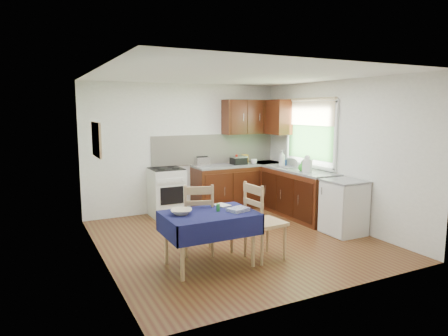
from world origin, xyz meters
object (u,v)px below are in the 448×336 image
sandwich_press (239,160)px  dish_rack (291,166)px  chair_near (262,219)px  kettle (307,164)px  dining_table (209,221)px  chair_far (198,217)px  toaster (202,162)px

sandwich_press → dish_rack: (0.69, -0.85, -0.06)m
chair_near → kettle: bearing=-58.8°
dining_table → chair_far: 0.45m
chair_far → chair_near: (0.68, -0.57, 0.02)m
chair_far → dish_rack: 2.80m
sandwich_press → chair_far: bearing=-148.2°
chair_near → sandwich_press: (1.11, 2.67, 0.43)m
chair_near → toaster: (0.30, 2.67, 0.44)m
toaster → sandwich_press: 0.81m
chair_near → kettle: size_ratio=3.49×
chair_far → toaster: bearing=-95.9°
dining_table → dish_rack: bearing=55.4°
sandwich_press → toaster: bearing=161.8°
chair_far → sandwich_press: 2.79m
sandwich_press → kettle: 1.55m
dining_table → chair_far: (0.04, 0.45, -0.07)m
dining_table → dish_rack: 3.05m
dining_table → chair_far: size_ratio=1.16×
toaster → chair_far: bearing=-136.7°
toaster → sandwich_press: (0.81, -0.01, -0.01)m
chair_far → dining_table: bearing=104.0°
dining_table → toaster: size_ratio=4.28×
dining_table → sandwich_press: size_ratio=4.04×
chair_near → dish_rack: dish_rack is taller
chair_far → dish_rack: (2.48, 1.25, 0.39)m
chair_near → sandwich_press: 2.92m
dining_table → sandwich_press: 3.16m
chair_far → toaster: size_ratio=3.69×
toaster → dish_rack: (1.50, -0.85, -0.07)m
dining_table → sandwich_press: (1.83, 2.54, 0.39)m
chair_near → sandwich_press: size_ratio=3.65×
chair_far → sandwich_press: sandwich_press is taller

